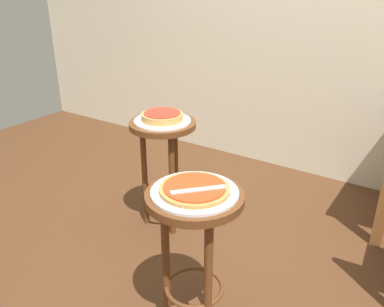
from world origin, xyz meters
TOP-DOWN VIEW (x-y plane):
  - ground_plane at (0.00, 0.00)m, footprint 6.00×6.00m
  - stool_foreground at (0.19, -0.28)m, footprint 0.40×0.40m
  - serving_plate_foreground at (0.19, -0.28)m, footprint 0.35×0.35m
  - pizza_foreground at (0.19, -0.28)m, footprint 0.28×0.28m
  - stool_middle at (-0.45, 0.34)m, footprint 0.40×0.40m
  - serving_plate_middle at (-0.45, 0.34)m, footprint 0.34×0.34m
  - pizza_middle at (-0.45, 0.34)m, footprint 0.25×0.25m
  - pizza_server_knife at (0.22, -0.30)m, footprint 0.17×0.18m

SIDE VIEW (x-z plane):
  - ground_plane at x=0.00m, z-range 0.00..0.00m
  - stool_foreground at x=0.19m, z-range 0.17..0.89m
  - stool_middle at x=-0.45m, z-range 0.17..0.89m
  - serving_plate_foreground at x=0.19m, z-range 0.71..0.73m
  - serving_plate_middle at x=-0.45m, z-range 0.71..0.73m
  - pizza_foreground at x=0.19m, z-range 0.73..0.75m
  - pizza_middle at x=-0.45m, z-range 0.73..0.77m
  - pizza_server_knife at x=0.22m, z-range 0.75..0.75m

